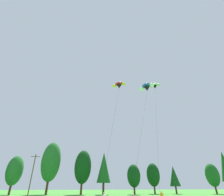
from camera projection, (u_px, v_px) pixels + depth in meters
The scene contains 12 objects.
treeline_tree_c at pixel (15, 170), 49.75m from camera, with size 4.65×4.65×10.55m.
treeline_tree_d at pixel (51, 161), 53.56m from camera, with size 5.92×5.92×15.27m.
treeline_tree_e at pixel (83, 167), 52.46m from camera, with size 5.20×5.20×12.59m.
treeline_tree_f at pixel (104, 167), 51.55m from camera, with size 4.19×4.19×11.79m.
treeline_tree_g at pixel (134, 176), 51.63m from camera, with size 4.06×4.06×8.39m.
treeline_tree_h at pixel (153, 175), 55.82m from camera, with size 4.29×4.29×9.22m.
treeline_tree_i at pixel (174, 176), 54.93m from camera, with size 3.41×3.41×8.21m.
treeline_tree_j at pixel (212, 175), 54.60m from camera, with size 4.22×4.22×8.96m.
utility_pole at pixel (32, 173), 41.95m from camera, with size 2.20×0.26×9.74m.
parafoil_kite_high_red_yellow at pixel (119, 85), 37.46m from camera, with size 5.70×10.14×21.52m.
parafoil_kite_mid_blue_white at pixel (147, 87), 35.31m from camera, with size 8.66×12.63×20.54m.
parafoil_kite_far_white at pixel (155, 86), 40.70m from camera, with size 6.28×8.11×23.07m.
Camera 1 is at (-5.09, -0.78, 2.38)m, focal length 26.68 mm.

